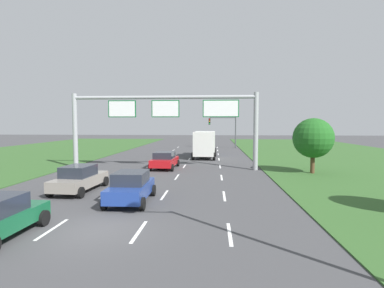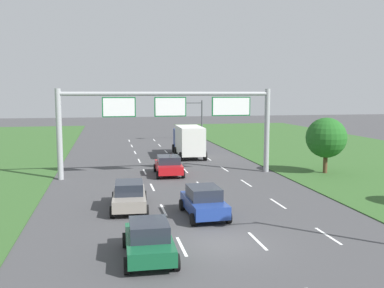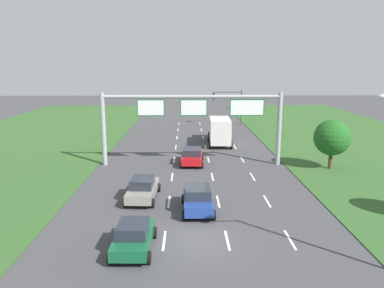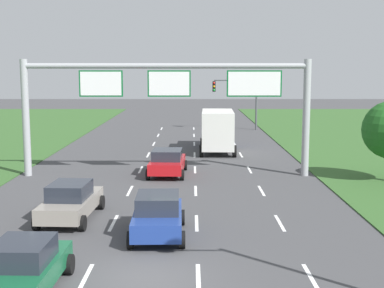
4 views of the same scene
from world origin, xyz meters
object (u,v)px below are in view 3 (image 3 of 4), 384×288
at_px(car_mid_lane, 143,188).
at_px(box_truck, 219,130).
at_px(traffic_light_mast, 229,101).
at_px(roadside_tree_mid, 332,138).
at_px(car_lead_silver, 192,156).
at_px(sign_gantry, 194,114).
at_px(car_near_red, 133,236).
at_px(car_far_ahead, 198,199).

xyz_separation_m(car_mid_lane, box_truck, (7.21, 19.29, 0.94)).
bearing_deg(traffic_light_mast, roadside_tree_mid, -76.37).
distance_m(car_lead_silver, sign_gantry, 4.14).
bearing_deg(box_truck, car_near_red, -102.45).
height_order(sign_gantry, traffic_light_mast, sign_gantry).
bearing_deg(box_truck, roadside_tree_mid, -49.41).
relative_size(car_near_red, car_mid_lane, 0.87).
bearing_deg(car_mid_lane, roadside_tree_mid, 28.15).
bearing_deg(box_truck, car_far_ahead, -96.94).
bearing_deg(traffic_light_mast, car_far_ahead, -99.64).
relative_size(car_lead_silver, box_truck, 0.58).
bearing_deg(traffic_light_mast, sign_gantry, -104.07).
relative_size(car_lead_silver, car_far_ahead, 1.07).
xyz_separation_m(car_far_ahead, sign_gantry, (0.01, 11.84, 4.11)).
distance_m(box_truck, sign_gantry, 10.80).
bearing_deg(box_truck, car_mid_lane, -108.70).
xyz_separation_m(car_near_red, car_mid_lane, (-0.38, 7.64, 0.02)).
height_order(car_lead_silver, sign_gantry, sign_gantry).
bearing_deg(car_far_ahead, traffic_light_mast, 79.13).
xyz_separation_m(car_mid_lane, traffic_light_mast, (10.10, 34.22, 3.06)).
distance_m(car_lead_silver, car_far_ahead, 12.05).
bearing_deg(roadside_tree_mid, traffic_light_mast, 103.63).
height_order(car_lead_silver, roadside_tree_mid, roadside_tree_mid).
xyz_separation_m(box_truck, sign_gantry, (-3.30, -9.77, 3.20)).
height_order(car_near_red, roadside_tree_mid, roadside_tree_mid).
relative_size(car_far_ahead, sign_gantry, 0.24).
bearing_deg(car_far_ahead, roadside_tree_mid, 37.19).
bearing_deg(car_near_red, roadside_tree_mid, 44.88).
distance_m(car_mid_lane, box_truck, 20.61).
distance_m(car_lead_silver, roadside_tree_mid, 13.16).
xyz_separation_m(car_mid_lane, car_far_ahead, (3.89, -2.32, 0.03)).
bearing_deg(car_lead_silver, car_near_red, -98.34).
relative_size(car_far_ahead, traffic_light_mast, 0.72).
xyz_separation_m(car_mid_lane, sign_gantry, (3.91, 9.52, 4.14)).
height_order(car_near_red, car_lead_silver, car_lead_silver).
relative_size(box_truck, traffic_light_mast, 1.35).
xyz_separation_m(car_far_ahead, traffic_light_mast, (6.21, 36.54, 3.04)).
bearing_deg(roadside_tree_mid, car_far_ahead, -141.57).
xyz_separation_m(car_lead_silver, box_truck, (3.50, 9.56, 0.93)).
bearing_deg(car_near_red, car_far_ahead, 57.90).
bearing_deg(sign_gantry, traffic_light_mast, 75.93).
bearing_deg(roadside_tree_mid, car_mid_lane, -155.01).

